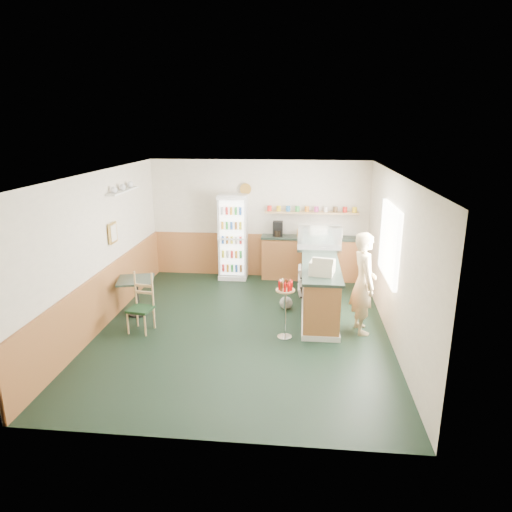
# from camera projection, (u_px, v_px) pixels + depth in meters

# --- Properties ---
(ground) EXTENTS (6.00, 6.00, 0.00)m
(ground) POSITION_uv_depth(u_px,v_px,m) (243.00, 328.00, 8.05)
(ground) COLOR black
(ground) RESTS_ON ground
(room_envelope) EXTENTS (5.04, 6.02, 2.72)m
(room_envelope) POSITION_uv_depth(u_px,v_px,m) (235.00, 234.00, 8.35)
(room_envelope) COLOR beige
(room_envelope) RESTS_ON ground
(service_counter) EXTENTS (0.68, 3.01, 1.01)m
(service_counter) POSITION_uv_depth(u_px,v_px,m) (319.00, 285.00, 8.82)
(service_counter) COLOR #A16034
(service_counter) RESTS_ON ground
(back_counter) EXTENTS (2.24, 0.42, 1.69)m
(back_counter) POSITION_uv_depth(u_px,v_px,m) (310.00, 256.00, 10.46)
(back_counter) COLOR #A16034
(back_counter) RESTS_ON ground
(drinks_fridge) EXTENTS (0.64, 0.54, 1.95)m
(drinks_fridge) POSITION_uv_depth(u_px,v_px,m) (233.00, 237.00, 10.45)
(drinks_fridge) COLOR silver
(drinks_fridge) RESTS_ON ground
(display_case) EXTENTS (0.88, 0.46, 0.50)m
(display_case) POSITION_uv_depth(u_px,v_px,m) (320.00, 238.00, 9.17)
(display_case) COLOR silver
(display_case) RESTS_ON service_counter
(cash_register) EXTENTS (0.47, 0.49, 0.23)m
(cash_register) POSITION_uv_depth(u_px,v_px,m) (322.00, 267.00, 7.74)
(cash_register) COLOR beige
(cash_register) RESTS_ON service_counter
(shopkeeper) EXTENTS (0.51, 0.65, 1.76)m
(shopkeeper) POSITION_uv_depth(u_px,v_px,m) (363.00, 283.00, 7.70)
(shopkeeper) COLOR tan
(shopkeeper) RESTS_ON ground
(condiment_stand) EXTENTS (0.32, 0.32, 1.00)m
(condiment_stand) POSITION_uv_depth(u_px,v_px,m) (285.00, 299.00, 7.51)
(condiment_stand) COLOR silver
(condiment_stand) RESTS_ON ground
(newspaper_rack) EXTENTS (0.10, 0.48, 0.56)m
(newspaper_rack) POSITION_uv_depth(u_px,v_px,m) (301.00, 281.00, 8.93)
(newspaper_rack) COLOR black
(newspaper_rack) RESTS_ON ground
(cafe_table) EXTENTS (0.78, 0.78, 0.70)m
(cafe_table) POSITION_uv_depth(u_px,v_px,m) (136.00, 290.00, 8.49)
(cafe_table) COLOR black
(cafe_table) RESTS_ON ground
(cafe_chair) EXTENTS (0.44, 0.44, 1.02)m
(cafe_chair) POSITION_uv_depth(u_px,v_px,m) (141.00, 301.00, 7.87)
(cafe_chair) COLOR black
(cafe_chair) RESTS_ON ground
(dog_doorstop) EXTENTS (0.25, 0.32, 0.30)m
(dog_doorstop) POSITION_uv_depth(u_px,v_px,m) (286.00, 302.00, 8.83)
(dog_doorstop) COLOR gray
(dog_doorstop) RESTS_ON ground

